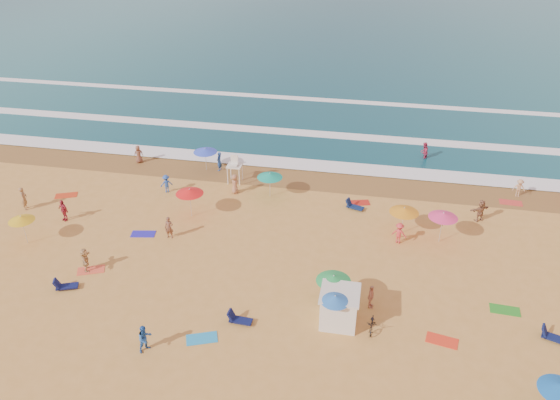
# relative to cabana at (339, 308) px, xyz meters

# --- Properties ---
(ground) EXTENTS (220.00, 220.00, 0.00)m
(ground) POSITION_rel_cabana_xyz_m (-7.54, 4.47, -1.00)
(ground) COLOR gold
(ground) RESTS_ON ground
(ocean) EXTENTS (220.00, 140.00, 0.18)m
(ocean) POSITION_rel_cabana_xyz_m (-7.54, 88.47, -1.00)
(ocean) COLOR #0C4756
(ocean) RESTS_ON ground
(wet_sand) EXTENTS (220.00, 220.00, 0.00)m
(wet_sand) POSITION_rel_cabana_xyz_m (-7.54, 16.97, -0.99)
(wet_sand) COLOR olive
(wet_sand) RESTS_ON ground
(surf_foam) EXTENTS (200.00, 18.70, 0.05)m
(surf_foam) POSITION_rel_cabana_xyz_m (-7.54, 25.79, -0.90)
(surf_foam) COLOR white
(surf_foam) RESTS_ON ground
(cabana) EXTENTS (2.00, 2.00, 2.00)m
(cabana) POSITION_rel_cabana_xyz_m (0.00, 0.00, 0.00)
(cabana) COLOR silver
(cabana) RESTS_ON ground
(cabana_roof) EXTENTS (2.20, 2.20, 0.12)m
(cabana_roof) POSITION_rel_cabana_xyz_m (0.00, 0.00, 1.06)
(cabana_roof) COLOR silver
(cabana_roof) RESTS_ON cabana
(bicycle) EXTENTS (0.65, 1.62, 0.83)m
(bicycle) POSITION_rel_cabana_xyz_m (1.90, -0.30, -0.58)
(bicycle) COLOR black
(bicycle) RESTS_ON ground
(lifeguard_stand) EXTENTS (1.20, 1.20, 2.10)m
(lifeguard_stand) POSITION_rel_cabana_xyz_m (-10.12, 15.29, 0.05)
(lifeguard_stand) COLOR white
(lifeguard_stand) RESTS_ON ground
(beach_umbrellas) EXTENTS (58.45, 31.98, 0.81)m
(beach_umbrellas) POSITION_rel_cabana_xyz_m (-5.72, 4.91, 1.07)
(beach_umbrellas) COLOR #F03573
(beach_umbrellas) RESTS_ON ground
(loungers) EXTENTS (62.10, 22.45, 0.34)m
(loungers) POSITION_rel_cabana_xyz_m (-0.56, 0.80, -0.83)
(loungers) COLOR #0F154E
(loungers) RESTS_ON ground
(towels) EXTENTS (45.27, 29.12, 0.03)m
(towels) POSITION_rel_cabana_xyz_m (-7.86, 3.37, -0.98)
(towels) COLOR #E41C50
(towels) RESTS_ON ground
(beachgoers) EXTENTS (39.01, 29.05, 2.11)m
(beachgoers) POSITION_rel_cabana_xyz_m (-8.04, 8.89, -0.20)
(beachgoers) COLOR tan
(beachgoers) RESTS_ON ground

